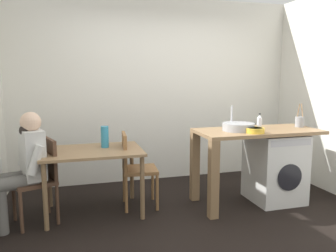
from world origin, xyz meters
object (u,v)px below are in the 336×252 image
(bottle_tall_green, at_px, (259,122))
(chair_person_seat, at_px, (41,176))
(chair_opposite, at_px, (134,165))
(dining_table, at_px, (93,158))
(mixing_bowl, at_px, (255,130))
(washing_machine, at_px, (275,167))
(vase, at_px, (105,137))
(seated_person, at_px, (24,163))
(utensil_crock, at_px, (300,121))

(bottle_tall_green, bearing_deg, chair_person_seat, 178.01)
(chair_opposite, xyz_separation_m, bottle_tall_green, (1.54, -0.22, 0.50))
(dining_table, distance_m, mixing_bowl, 1.87)
(chair_opposite, height_order, washing_machine, chair_opposite)
(dining_table, relative_size, vase, 4.39)
(chair_person_seat, distance_m, vase, 0.81)
(washing_machine, height_order, bottle_tall_green, bottle_tall_green)
(chair_person_seat, distance_m, mixing_bowl, 2.42)
(chair_person_seat, bearing_deg, bottle_tall_green, -110.94)
(chair_opposite, relative_size, bottle_tall_green, 4.74)
(bottle_tall_green, xyz_separation_m, mixing_bowl, (-0.22, -0.26, -0.05))
(chair_person_seat, height_order, mixing_bowl, mixing_bowl)
(seated_person, xyz_separation_m, vase, (0.85, 0.23, 0.19))
(dining_table, relative_size, chair_person_seat, 1.22)
(mixing_bowl, height_order, vase, vase)
(dining_table, height_order, chair_opposite, chair_opposite)
(washing_machine, bearing_deg, chair_opposite, 170.61)
(seated_person, bearing_deg, chair_opposite, -100.05)
(chair_person_seat, bearing_deg, washing_machine, -112.18)
(chair_person_seat, relative_size, seated_person, 0.75)
(washing_machine, bearing_deg, bottle_tall_green, 161.77)
(dining_table, relative_size, washing_machine, 1.28)
(seated_person, relative_size, washing_machine, 1.40)
(dining_table, xyz_separation_m, mixing_bowl, (1.80, -0.43, 0.31))
(seated_person, height_order, utensil_crock, utensil_crock)
(mixing_bowl, bearing_deg, bottle_tall_green, 50.59)
(dining_table, distance_m, chair_opposite, 0.50)
(dining_table, xyz_separation_m, bottle_tall_green, (2.02, -0.16, 0.36))
(washing_machine, distance_m, bottle_tall_green, 0.61)
(seated_person, relative_size, bottle_tall_green, 6.33)
(dining_table, distance_m, chair_person_seat, 0.57)
(utensil_crock, bearing_deg, vase, 173.46)
(chair_person_seat, relative_size, vase, 3.60)
(dining_table, relative_size, mixing_bowl, 5.07)
(chair_opposite, xyz_separation_m, utensil_crock, (2.11, -0.24, 0.48))
(washing_machine, relative_size, bottle_tall_green, 4.53)
(dining_table, xyz_separation_m, chair_opposite, (0.48, 0.06, -0.14))
(chair_person_seat, relative_size, utensil_crock, 3.00)
(bottle_tall_green, height_order, vase, bottle_tall_green)
(utensil_crock, height_order, vase, utensil_crock)
(chair_person_seat, height_order, chair_opposite, same)
(washing_machine, bearing_deg, seated_person, 177.97)
(chair_person_seat, relative_size, washing_machine, 1.05)
(dining_table, height_order, seated_person, seated_person)
(washing_machine, bearing_deg, mixing_bowl, -154.85)
(chair_person_seat, distance_m, chair_opposite, 1.03)
(dining_table, distance_m, vase, 0.29)
(dining_table, bearing_deg, mixing_bowl, -13.44)
(mixing_bowl, bearing_deg, chair_person_seat, 171.43)
(dining_table, height_order, mixing_bowl, mixing_bowl)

